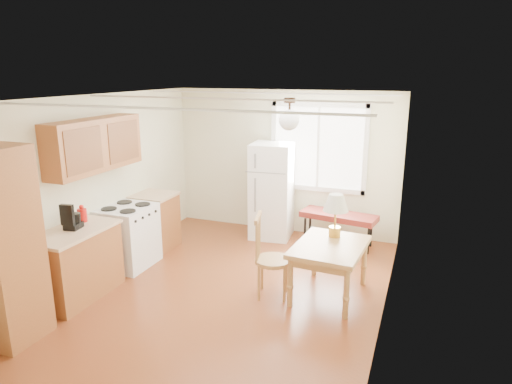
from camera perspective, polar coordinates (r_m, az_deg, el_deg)
The scene contains 11 objects.
room_shell at distance 5.76m, azimuth -3.84°, elevation -0.82°, with size 4.60×5.60×2.62m.
kitchen_run at distance 6.28m, azimuth -20.69°, elevation -4.33°, with size 0.65×3.40×2.20m.
window_unit at distance 7.80m, azimuth 7.80°, elevation 5.52°, with size 1.64×0.05×1.51m.
pendant_light at distance 5.70m, azimuth 4.19°, elevation 9.12°, with size 0.26×0.26×0.40m.
refrigerator at distance 7.81m, azimuth 1.99°, elevation 0.16°, with size 0.74×0.74×1.64m.
bench at distance 7.56m, azimuth 10.29°, elevation -3.09°, with size 1.28×0.64×0.56m.
dining_table at distance 5.88m, azimuth 9.20°, elevation -7.44°, with size 0.91×1.16×0.69m.
chair at distance 5.80m, azimuth 1.15°, elevation -7.31°, with size 0.50×0.49×1.07m.
table_lamp at distance 6.00m, azimuth 9.95°, elevation -1.74°, with size 0.33×0.33×0.58m.
coffee_maker at distance 6.10m, azimuth -22.03°, elevation -3.23°, with size 0.20×0.24×0.33m.
kettle at distance 6.36m, azimuth -20.91°, elevation -2.67°, with size 0.12×0.12×0.23m.
Camera 1 is at (2.32, -5.03, 2.81)m, focal length 32.00 mm.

